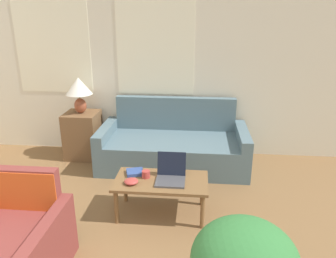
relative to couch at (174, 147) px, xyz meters
name	(u,v)px	position (x,y,z in m)	size (l,w,h in m)	color
wall_back	(111,65)	(-0.96, 0.48, 1.05)	(6.97, 0.06, 2.60)	silver
couch	(174,147)	(0.00, 0.00, 0.00)	(2.00, 0.93, 0.88)	slate
armchair	(12,247)	(-1.12, -2.21, 0.00)	(0.79, 0.82, 0.80)	brown
side_table	(83,135)	(-1.34, 0.14, 0.08)	(0.47, 0.47, 0.67)	brown
table_lamp	(79,89)	(-1.34, 0.14, 0.76)	(0.37, 0.37, 0.51)	brown
coffee_table	(161,184)	(-0.03, -1.24, 0.09)	(0.96, 0.52, 0.40)	brown
laptop	(171,175)	(0.07, -1.23, 0.20)	(0.30, 0.31, 0.26)	#47474C
cup_navy	(146,174)	(-0.20, -1.20, 0.18)	(0.09, 0.09, 0.08)	#B23D38
snack_bowl	(131,181)	(-0.32, -1.35, 0.16)	(0.14, 0.14, 0.05)	#B23D38
book_red	(135,172)	(-0.33, -1.13, 0.16)	(0.21, 0.20, 0.04)	#334C8E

